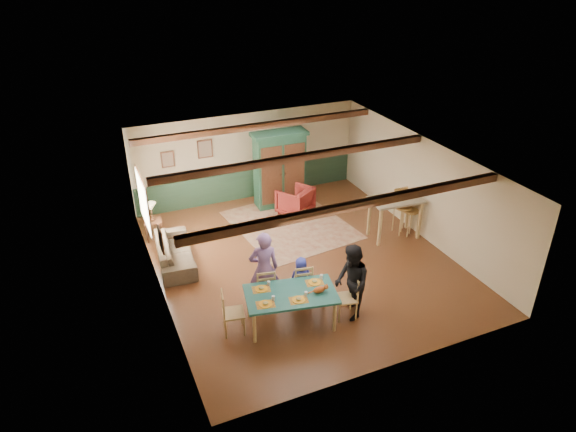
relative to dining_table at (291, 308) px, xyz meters
name	(u,v)px	position (x,y,z in m)	size (l,w,h in m)	color
floor	(302,260)	(1.25, 2.12, -0.39)	(8.00, 8.00, 0.00)	#4C2715
wall_back	(248,157)	(1.25, 6.12, 0.96)	(7.00, 0.02, 2.70)	beige
wall_left	(156,242)	(-2.25, 2.12, 0.96)	(0.02, 8.00, 2.70)	beige
wall_right	(423,188)	(4.75, 2.12, 0.96)	(0.02, 8.00, 2.70)	beige
ceiling	(304,160)	(1.25, 2.12, 2.31)	(7.00, 8.00, 0.02)	silver
wainscot_back	(249,184)	(1.25, 6.10, 0.06)	(6.95, 0.03, 0.90)	#1D3625
ceiling_beam_front	(354,205)	(1.25, -0.18, 2.22)	(6.95, 0.16, 0.16)	#331B0E
ceiling_beam_mid	(297,158)	(1.25, 2.52, 2.22)	(6.95, 0.16, 0.16)	#331B0E
ceiling_beam_back	(258,126)	(1.25, 5.12, 2.22)	(6.95, 0.16, 0.16)	#331B0E
window_left	(143,202)	(-2.22, 3.82, 1.16)	(0.06, 1.60, 1.30)	white
picture_left_wall	(161,239)	(-2.22, 1.52, 1.36)	(0.04, 0.42, 0.52)	gray
picture_back_a	(205,149)	(-0.05, 6.09, 1.41)	(0.45, 0.04, 0.55)	gray
picture_back_b	(168,159)	(-1.15, 6.09, 1.26)	(0.38, 0.04, 0.48)	gray
dining_table	(291,308)	(0.00, 0.00, 0.00)	(1.85, 1.03, 0.77)	#1A554F
dining_chair_far_left	(265,286)	(-0.26, 0.81, 0.10)	(0.43, 0.45, 0.98)	tan
dining_chair_far_right	(302,282)	(0.55, 0.65, 0.10)	(0.43, 0.45, 0.98)	tan
dining_chair_end_left	(233,312)	(-1.16, 0.23, 0.10)	(0.43, 0.45, 0.98)	tan
dining_chair_end_right	(346,297)	(1.16, -0.23, 0.10)	(0.43, 0.45, 0.98)	tan
person_man	(264,269)	(-0.24, 0.89, 0.50)	(0.65, 0.43, 1.78)	#7A5795
person_woman	(351,282)	(1.26, -0.25, 0.46)	(0.83, 0.64, 1.70)	black
person_child	(301,278)	(0.57, 0.73, 0.13)	(0.51, 0.33, 1.04)	#262F98
cat	(319,289)	(0.54, -0.21, 0.48)	(0.37, 0.14, 0.19)	#BA5320
place_setting_near_left	(265,302)	(-0.61, -0.14, 0.44)	(0.41, 0.31, 0.11)	orange
place_setting_near_center	(299,298)	(0.05, -0.27, 0.44)	(0.41, 0.31, 0.11)	orange
place_setting_far_left	(261,287)	(-0.51, 0.36, 0.44)	(0.41, 0.31, 0.11)	orange
place_setting_far_right	(315,281)	(0.61, 0.14, 0.44)	(0.41, 0.31, 0.11)	orange
area_rug	(290,225)	(1.70, 3.92, -0.38)	(2.89, 3.43, 0.01)	tan
armoire	(280,169)	(1.95, 5.28, 0.76)	(1.63, 0.65, 2.30)	#143324
armchair	(295,200)	(2.13, 4.54, 0.02)	(0.87, 0.90, 0.82)	#4A0E10
sofa	(175,252)	(-1.70, 3.28, -0.08)	(2.09, 0.82, 0.61)	#45392B
end_table	(154,230)	(-1.97, 4.66, -0.11)	(0.46, 0.46, 0.56)	#331B0E
table_lamp	(151,212)	(-1.97, 4.66, 0.43)	(0.29, 0.29, 0.51)	beige
counter_table	(394,218)	(4.01, 2.23, 0.18)	(1.36, 0.80, 1.14)	#B5AA8C
bar_stool_left	(403,212)	(4.34, 2.33, 0.25)	(0.45, 0.49, 1.26)	#BC8C49
bar_stool_right	(410,215)	(4.50, 2.19, 0.18)	(0.40, 0.44, 1.12)	#BC8C49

